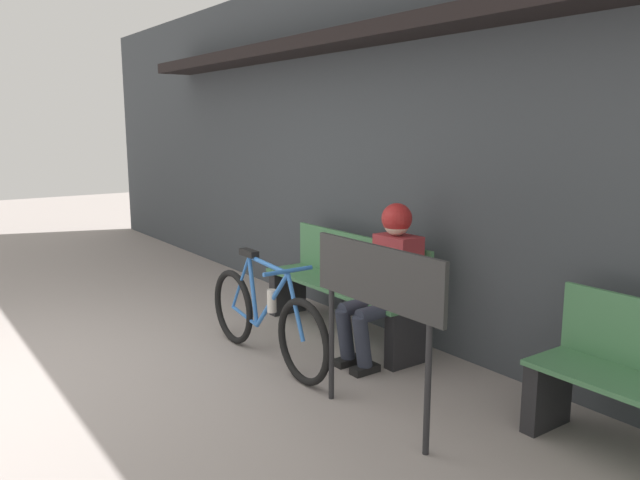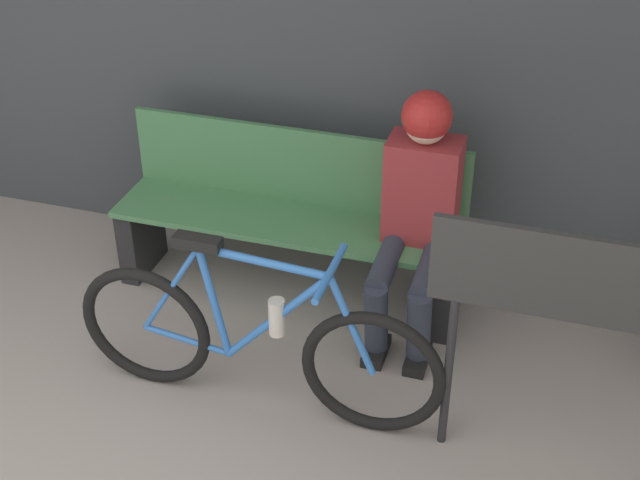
% 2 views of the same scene
% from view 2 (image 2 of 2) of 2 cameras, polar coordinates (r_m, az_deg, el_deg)
% --- Properties ---
extents(park_bench_near, '(1.75, 0.42, 0.86)m').
position_cam_2_polar(park_bench_near, '(4.49, -1.94, 1.20)').
color(park_bench_near, '#477F51').
rests_on(park_bench_near, ground_plane).
extents(bicycle, '(1.65, 0.40, 0.83)m').
position_cam_2_polar(bicycle, '(3.82, -4.17, -6.61)').
color(bicycle, black).
rests_on(bicycle, ground_plane).
extents(person_seated, '(0.34, 0.62, 1.21)m').
position_cam_2_polar(person_seated, '(4.11, 6.29, 2.41)').
color(person_seated, '#2D3342').
rests_on(person_seated, ground_plane).
extents(signboard, '(1.09, 0.04, 1.10)m').
position_cam_2_polar(signboard, '(3.35, 16.16, -3.58)').
color(signboard, '#232326').
rests_on(signboard, ground_plane).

